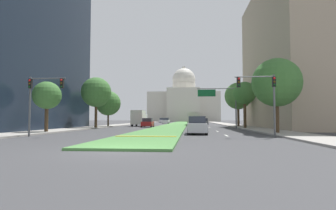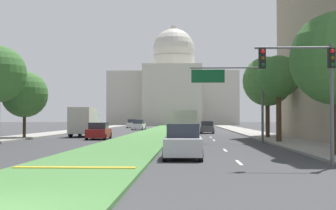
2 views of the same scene
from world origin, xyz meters
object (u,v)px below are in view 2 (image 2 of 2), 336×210
at_px(city_bus, 186,120).
at_px(traffic_light_near_right, 311,77).
at_px(capitol_building, 174,91).
at_px(street_tree_right_far, 267,81).
at_px(sedan_far_horizon, 139,125).
at_px(overhead_guide_sign, 234,87).
at_px(sedan_distant, 207,128).
at_px(box_truck_delivery, 85,122).
at_px(street_tree_left_far, 25,94).
at_px(sedan_lead_stopped, 183,142).
at_px(sedan_very_far, 132,124).
at_px(sedan_midblock, 99,131).
at_px(street_tree_right_mid, 279,77).

bearing_deg(city_bus, traffic_light_near_right, -81.92).
height_order(capitol_building, street_tree_right_far, capitol_building).
relative_size(sedan_far_horizon, city_bus, 0.43).
bearing_deg(overhead_guide_sign, sedan_distant, 93.25).
bearing_deg(overhead_guide_sign, box_truck_delivery, 142.69).
relative_size(overhead_guide_sign, sedan_far_horizon, 1.37).
relative_size(traffic_light_near_right, box_truck_delivery, 0.81).
height_order(overhead_guide_sign, street_tree_left_far, street_tree_left_far).
height_order(overhead_guide_sign, sedan_lead_stopped, overhead_guide_sign).
xyz_separation_m(traffic_light_near_right, street_tree_left_far, (-21.53, 26.32, 0.64)).
distance_m(overhead_guide_sign, sedan_lead_stopped, 16.17).
relative_size(capitol_building, sedan_very_far, 8.83).
relative_size(sedan_lead_stopped, city_bus, 0.43).
bearing_deg(sedan_very_far, street_tree_right_far, -68.06).
bearing_deg(sedan_very_far, street_tree_left_far, -95.66).
xyz_separation_m(sedan_midblock, sedan_far_horizon, (0.17, 34.84, 0.05)).
relative_size(box_truck_delivery, city_bus, 0.58).
distance_m(capitol_building, sedan_very_far, 45.60).
height_order(capitol_building, street_tree_right_mid, capitol_building).
distance_m(sedan_distant, sedan_very_far, 35.63).
bearing_deg(street_tree_left_far, box_truck_delivery, 45.28).
height_order(traffic_light_near_right, sedan_midblock, traffic_light_near_right).
xyz_separation_m(capitol_building, box_truck_delivery, (-7.00, -88.61, -8.38)).
bearing_deg(sedan_distant, sedan_very_far, 113.14).
bearing_deg(sedan_far_horizon, city_bus, -69.44).
relative_size(street_tree_right_far, box_truck_delivery, 1.29).
bearing_deg(traffic_light_near_right, sedan_lead_stopped, 140.23).
bearing_deg(street_tree_right_far, street_tree_right_mid, -93.40).
bearing_deg(sedan_lead_stopped, box_truck_delivery, 112.60).
bearing_deg(overhead_guide_sign, city_bus, 102.57).
xyz_separation_m(sedan_midblock, sedan_distant, (11.23, 17.71, -0.00)).
height_order(sedan_lead_stopped, sedan_far_horizon, sedan_lead_stopped).
height_order(street_tree_right_mid, sedan_distant, street_tree_right_mid).
xyz_separation_m(sedan_very_far, box_truck_delivery, (0.04, -44.51, 0.85)).
height_order(sedan_distant, city_bus, city_bus).
bearing_deg(sedan_very_far, sedan_far_horizon, -79.31).
xyz_separation_m(sedan_midblock, box_truck_delivery, (-2.74, 5.97, 0.91)).
bearing_deg(traffic_light_near_right, sedan_very_far, 102.36).
relative_size(street_tree_right_mid, box_truck_delivery, 1.13).
bearing_deg(box_truck_delivery, street_tree_left_far, -134.72).
relative_size(traffic_light_near_right, sedan_lead_stopped, 1.11).
bearing_deg(traffic_light_near_right, capitol_building, 94.57).
relative_size(sedan_midblock, sedan_far_horizon, 0.96).
height_order(capitol_building, traffic_light_near_right, capitol_building).
bearing_deg(street_tree_right_mid, sedan_lead_stopped, -117.76).
height_order(street_tree_left_far, sedan_distant, street_tree_left_far).
height_order(overhead_guide_sign, sedan_very_far, overhead_guide_sign).
xyz_separation_m(capitol_building, sedan_very_far, (-7.04, -44.10, -9.23)).
bearing_deg(capitol_building, street_tree_left_far, -97.27).
height_order(street_tree_right_far, sedan_very_far, street_tree_right_far).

